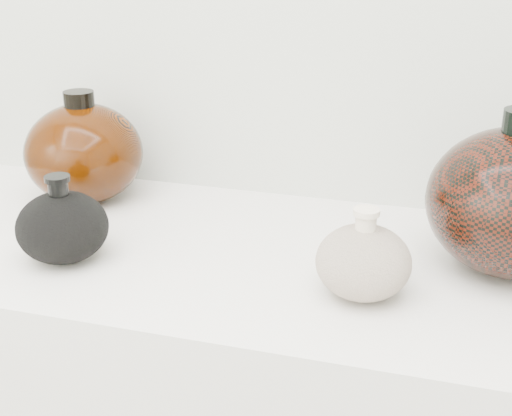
% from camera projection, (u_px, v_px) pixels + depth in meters
% --- Properties ---
extents(black_gourd_vase, '(0.15, 0.15, 0.13)m').
position_uv_depth(black_gourd_vase, '(62.00, 226.00, 1.03)').
color(black_gourd_vase, black).
rests_on(black_gourd_vase, display_counter).
extents(cream_gourd_vase, '(0.16, 0.16, 0.12)m').
position_uv_depth(cream_gourd_vase, '(363.00, 261.00, 0.93)').
color(cream_gourd_vase, '#BCAD94').
rests_on(cream_gourd_vase, display_counter).
extents(left_round_pot, '(0.27, 0.27, 0.20)m').
position_uv_depth(left_round_pot, '(84.00, 153.00, 1.24)').
color(left_round_pot, black).
rests_on(left_round_pot, display_counter).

